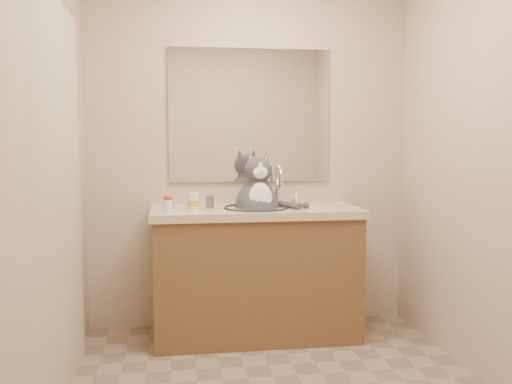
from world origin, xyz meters
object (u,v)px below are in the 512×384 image
pill_bottle_orange (194,202)px  grey_canister (210,202)px  pill_bottle_redcap (168,204)px  cat (258,204)px

pill_bottle_orange → grey_canister: pill_bottle_orange is taller
pill_bottle_redcap → grey_canister: (0.27, 0.14, -0.01)m
pill_bottle_redcap → pill_bottle_orange: pill_bottle_orange is taller
grey_canister → pill_bottle_redcap: bearing=-151.8°
cat → grey_canister: bearing=170.5°
pill_bottle_redcap → grey_canister: 0.30m
pill_bottle_redcap → grey_canister: size_ratio=1.14×
cat → grey_canister: cat is taller
pill_bottle_redcap → pill_bottle_orange: 0.16m
grey_canister → cat: bearing=-7.3°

